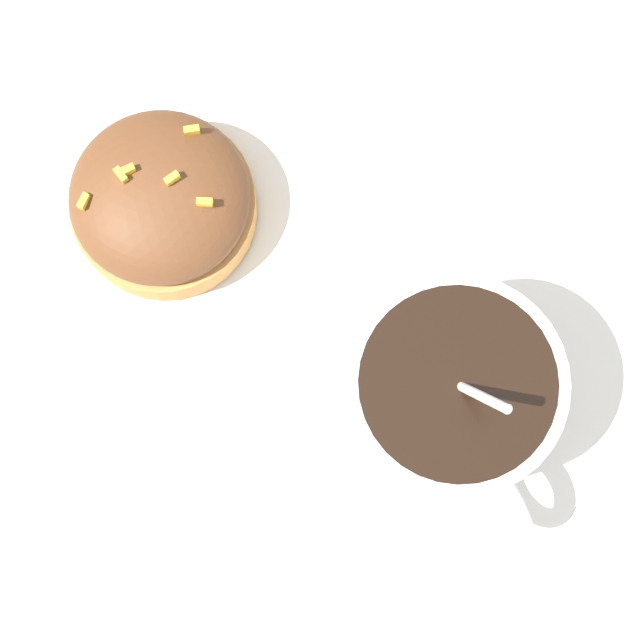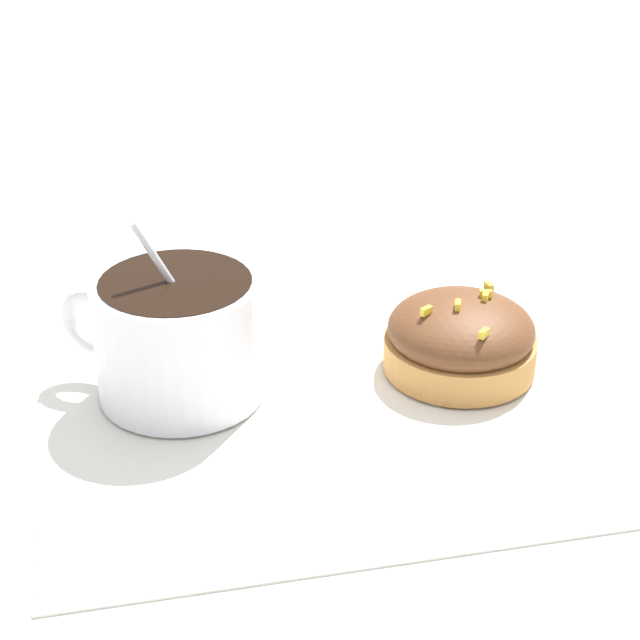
% 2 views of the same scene
% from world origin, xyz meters
% --- Properties ---
extents(ground_plane, '(3.00, 3.00, 0.00)m').
position_xyz_m(ground_plane, '(0.00, 0.00, 0.00)').
color(ground_plane, silver).
extents(paper_napkin, '(0.33, 0.32, 0.00)m').
position_xyz_m(paper_napkin, '(0.00, 0.00, 0.00)').
color(paper_napkin, white).
rests_on(paper_napkin, ground_plane).
extents(coffee_cup, '(0.11, 0.09, 0.10)m').
position_xyz_m(coffee_cup, '(-0.08, 0.01, 0.04)').
color(coffee_cup, white).
rests_on(coffee_cup, paper_napkin).
extents(frosted_pastry, '(0.09, 0.09, 0.05)m').
position_xyz_m(frosted_pastry, '(0.08, 0.01, 0.02)').
color(frosted_pastry, '#C18442').
rests_on(frosted_pastry, paper_napkin).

